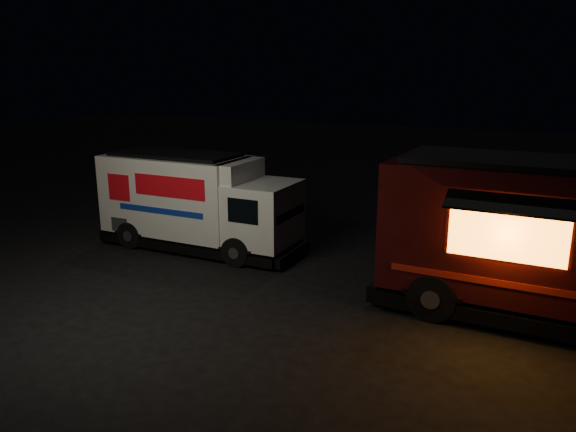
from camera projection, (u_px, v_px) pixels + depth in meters
The scene contains 3 objects.
ground at pixel (221, 277), 14.29m from camera, with size 80.00×80.00×0.00m, color black.
white_truck at pixel (200, 202), 16.24m from camera, with size 6.13×2.09×2.78m, color white, non-canonical shape.
red_truck at pixel (557, 243), 11.46m from camera, with size 7.24×2.67×3.37m, color #380A10, non-canonical shape.
Camera 1 is at (7.41, -11.33, 5.13)m, focal length 35.00 mm.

